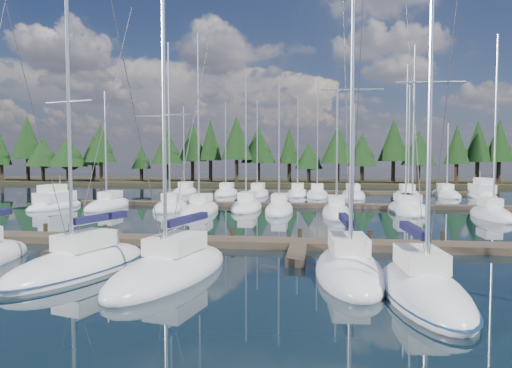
# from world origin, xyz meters

# --- Properties ---
(ground) EXTENTS (260.00, 260.00, 0.00)m
(ground) POSITION_xyz_m (0.00, 30.00, 0.00)
(ground) COLOR black
(ground) RESTS_ON ground
(far_shore) EXTENTS (220.00, 30.00, 0.60)m
(far_shore) POSITION_xyz_m (0.00, 90.00, 0.30)
(far_shore) COLOR #2C2918
(far_shore) RESTS_ON ground
(main_dock) EXTENTS (44.00, 6.13, 0.90)m
(main_dock) POSITION_xyz_m (0.00, 17.36, 0.20)
(main_dock) COLOR #493C2E
(main_dock) RESTS_ON ground
(back_docks) EXTENTS (50.00, 21.80, 0.40)m
(back_docks) POSITION_xyz_m (0.00, 49.58, 0.20)
(back_docks) COLOR #493C2E
(back_docks) RESTS_ON ground
(front_sailboat_1) EXTENTS (5.08, 8.82, 13.37)m
(front_sailboat_1) POSITION_xyz_m (-9.30, 10.99, 0.28)
(front_sailboat_1) COLOR silver
(front_sailboat_1) RESTS_ON ground
(front_sailboat_2) EXTENTS (4.65, 9.09, 12.17)m
(front_sailboat_2) POSITION_xyz_m (-5.07, 10.77, 0.27)
(front_sailboat_2) COLOR silver
(front_sailboat_2) RESTS_ON ground
(front_sailboat_3) EXTENTS (3.19, 7.70, 14.04)m
(front_sailboat_3) POSITION_xyz_m (2.34, 11.70, 0.30)
(front_sailboat_3) COLOR silver
(front_sailboat_3) RESTS_ON ground
(front_sailboat_4) EXTENTS (3.18, 7.86, 13.68)m
(front_sailboat_4) POSITION_xyz_m (4.72, 9.02, 0.29)
(front_sailboat_4) COLOR silver
(front_sailboat_4) RESTS_ON ground
(back_sailboat_rows) EXTENTS (44.42, 32.75, 17.20)m
(back_sailboat_rows) POSITION_xyz_m (0.53, 45.12, 0.27)
(back_sailboat_rows) COLOR silver
(back_sailboat_rows) RESTS_ON ground
(motor_yacht_left) EXTENTS (3.44, 8.19, 3.97)m
(motor_yacht_left) POSITION_xyz_m (-25.56, 35.73, 0.45)
(motor_yacht_left) COLOR silver
(motor_yacht_left) RESTS_ON ground
(motor_yacht_right) EXTENTS (3.01, 8.57, 4.25)m
(motor_yacht_right) POSITION_xyz_m (22.27, 55.00, 0.47)
(motor_yacht_right) COLOR silver
(motor_yacht_right) RESTS_ON ground
(tree_line) EXTENTS (185.79, 11.53, 13.51)m
(tree_line) POSITION_xyz_m (-0.65, 80.17, 7.26)
(tree_line) COLOR black
(tree_line) RESTS_ON far_shore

